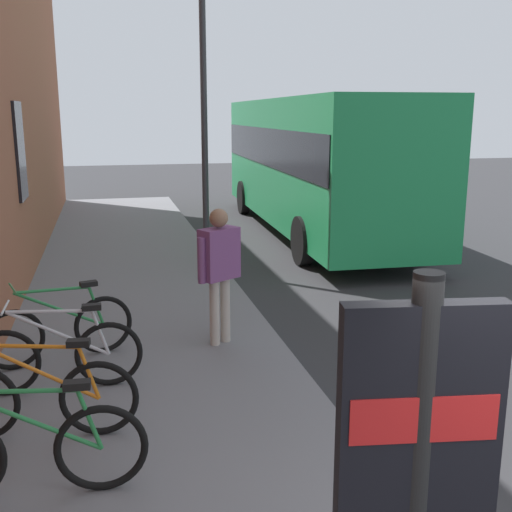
# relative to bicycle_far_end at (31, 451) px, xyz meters

# --- Properties ---
(ground) EXTENTS (60.00, 60.00, 0.00)m
(ground) POSITION_rel_bicycle_far_end_xyz_m (3.38, -3.78, -0.51)
(ground) COLOR #2D2D30
(sidewalk_pavement) EXTENTS (24.00, 3.50, 0.12)m
(sidewalk_pavement) POSITION_rel_bicycle_far_end_xyz_m (5.38, -1.03, -0.45)
(sidewalk_pavement) COLOR slate
(sidewalk_pavement) RESTS_ON ground
(bicycle_far_end) EXTENTS (0.48, 1.77, 0.97)m
(bicycle_far_end) POSITION_rel_bicycle_far_end_xyz_m (0.00, 0.00, 0.00)
(bicycle_far_end) COLOR black
(bicycle_far_end) RESTS_ON sidewalk_pavement
(bicycle_beside_lamp) EXTENTS (0.48, 1.76, 0.97)m
(bicycle_beside_lamp) POSITION_rel_bicycle_far_end_xyz_m (0.93, 0.02, 0.00)
(bicycle_beside_lamp) COLOR black
(bicycle_beside_lamp) RESTS_ON sidewalk_pavement
(bicycle_under_window) EXTENTS (0.48, 1.77, 0.97)m
(bicycle_under_window) POSITION_rel_bicycle_far_end_xyz_m (1.92, -0.07, 0.00)
(bicycle_under_window) COLOR black
(bicycle_under_window) RESTS_ON sidewalk_pavement
(bicycle_nearest_sign) EXTENTS (0.64, 1.72, 0.97)m
(bicycle_nearest_sign) POSITION_rel_bicycle_far_end_xyz_m (2.76, -0.04, 0.00)
(bicycle_nearest_sign) COLOR black
(bicycle_nearest_sign) RESTS_ON sidewalk_pavement
(transit_info_sign) EXTENTS (0.16, 0.56, 2.40)m
(transit_info_sign) POSITION_rel_bicycle_far_end_xyz_m (-2.81, -1.63, 1.21)
(transit_info_sign) COLOR black
(transit_info_sign) RESTS_ON sidewalk_pavement
(city_bus) EXTENTS (10.59, 2.96, 3.35)m
(city_bus) POSITION_rel_bicycle_far_end_xyz_m (10.41, -5.78, 1.41)
(city_bus) COLOR #1E8C4C
(city_bus) RESTS_ON ground
(pedestrian_crossing_street) EXTENTS (0.47, 0.59, 1.75)m
(pedestrian_crossing_street) POSITION_rel_bicycle_far_end_xyz_m (2.89, -1.98, 0.68)
(pedestrian_crossing_street) COLOR #B2A599
(pedestrian_crossing_street) RESTS_ON sidewalk_pavement
(pedestrian_by_facade) EXTENTS (0.59, 0.45, 1.72)m
(pedestrian_by_facade) POSITION_rel_bicycle_far_end_xyz_m (-2.06, -1.99, 0.66)
(pedestrian_by_facade) COLOR brown
(pedestrian_by_facade) RESTS_ON sidewalk_pavement
(street_lamp) EXTENTS (0.28, 0.28, 5.49)m
(street_lamp) POSITION_rel_bicycle_far_end_xyz_m (7.07, -2.48, 2.84)
(street_lamp) COLOR #333338
(street_lamp) RESTS_ON sidewalk_pavement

